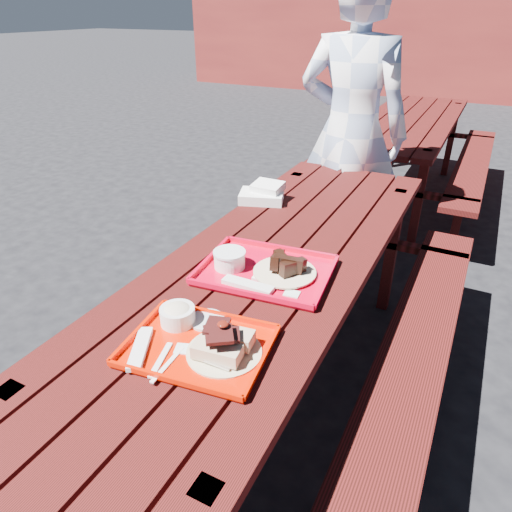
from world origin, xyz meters
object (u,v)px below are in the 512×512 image
picnic_table_near (272,295)px  far_tray (263,269)px  person (351,134)px  picnic_table_far (406,140)px  near_tray (201,337)px

picnic_table_near → far_tray: 0.26m
picnic_table_near → person: size_ratio=1.29×
far_tray → person: size_ratio=0.27×
person → picnic_table_near: bearing=94.5°
picnic_table_near → picnic_table_far: size_ratio=1.00×
picnic_table_far → near_tray: near_tray is taller
picnic_table_near → near_tray: size_ratio=5.48×
picnic_table_near → picnic_table_far: 2.80m
picnic_table_far → person: person is taller
picnic_table_near → near_tray: near_tray is taller
picnic_table_near → far_tray: far_tray is taller
far_tray → person: person is taller
person → near_tray: bearing=94.5°
far_tray → picnic_table_near: bearing=100.7°
picnic_table_far → near_tray: size_ratio=5.48×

